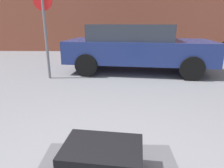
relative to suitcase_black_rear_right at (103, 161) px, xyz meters
name	(u,v)px	position (x,y,z in m)	size (l,w,h in m)	color
suitcase_black_rear_right	(103,161)	(0.00, 0.00, 0.00)	(0.59, 0.40, 0.27)	black
parked_car	(137,47)	(0.69, 4.93, 0.29)	(4.48, 2.32, 1.42)	navy
bollard_kerb_near	(170,53)	(2.22, 6.85, -0.17)	(0.23, 0.23, 0.62)	#383838
bollard_kerb_mid	(208,53)	(3.74, 6.85, -0.17)	(0.23, 0.23, 0.62)	#383838
no_parking_sign	(45,25)	(-1.76, 4.01, 0.92)	(0.50, 0.08, 2.25)	slate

